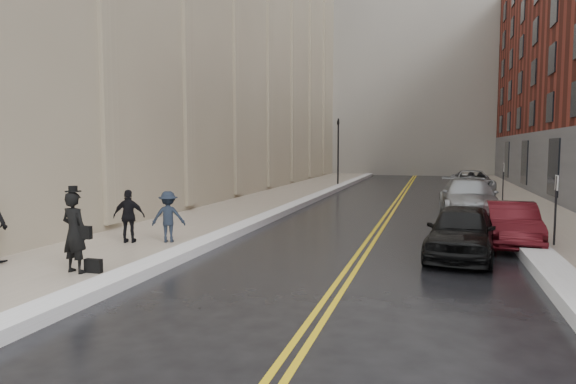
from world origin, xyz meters
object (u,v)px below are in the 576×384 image
Objects in this scene: car_silver_near at (468,198)px; pedestrian_c at (129,216)px; pedestrian_main at (75,232)px; car_silver_far at (472,182)px; pedestrian_b at (168,217)px; car_black at (462,231)px; car_maroon at (512,224)px.

pedestrian_c is at bearing -137.80° from car_silver_near.
pedestrian_main is at bearing -126.71° from car_silver_near.
car_silver_near is at bearing -95.06° from car_silver_far.
car_silver_near is 3.01× the size of pedestrian_main.
car_silver_far is at bearing -135.68° from pedestrian_b.
pedestrian_main reaches higher than pedestrian_b.
car_black is 1.06× the size of car_maroon.
car_silver_far is 3.44× the size of pedestrian_c.
pedestrian_main is 1.21× the size of pedestrian_b.
car_silver_near is 1.02× the size of car_silver_far.
pedestrian_c is at bearing -118.09° from car_silver_far.
pedestrian_b is at bearing -162.15° from car_maroon.
car_silver_near is 3.51× the size of pedestrian_c.
car_black is at bearing 170.32° from pedestrian_c.
car_black is at bearing -141.30° from pedestrian_main.
pedestrian_b reaches higher than car_silver_near.
car_black is 9.95m from pedestrian_main.
pedestrian_b is (0.15, 4.05, -0.16)m from pedestrian_main.
car_maroon is 10.59m from pedestrian_b.
pedestrian_main is at bearing -143.84° from car_black.
pedestrian_c is (-10.35, -10.32, 0.14)m from car_silver_near.
car_black is 0.76× the size of car_silver_near.
car_maroon is 2.60× the size of pedestrian_b.
pedestrian_c reaches higher than car_silver_near.
car_silver_far reaches higher than car_maroon.
car_silver_near is 14.61m from pedestrian_c.
pedestrian_main is (-10.28, -25.20, 0.32)m from car_silver_far.
car_black is 0.78× the size of car_silver_far.
pedestrian_c is at bearing -161.80° from car_maroon.
car_silver_near is (-0.86, 6.78, 0.15)m from car_maroon.
car_black is at bearing -123.50° from car_maroon.
car_maroon is 12.53m from pedestrian_main.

